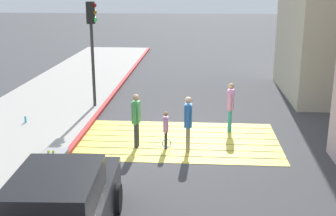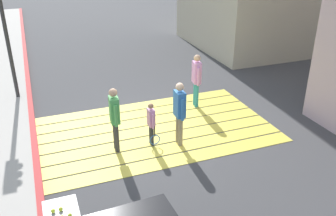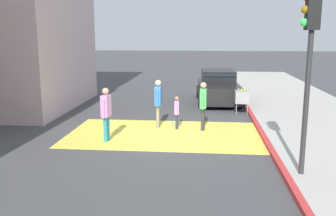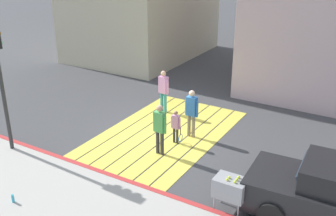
{
  "view_description": "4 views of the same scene",
  "coord_description": "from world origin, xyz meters",
  "px_view_note": "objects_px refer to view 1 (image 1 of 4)",
  "views": [
    {
      "loc": [
        0.59,
        -13.41,
        4.95
      ],
      "look_at": [
        -0.33,
        -0.4,
        1.21
      ],
      "focal_mm": 46.99,
      "sensor_mm": 36.0,
      "label": 1
    },
    {
      "loc": [
        -2.94,
        -8.66,
        5.04
      ],
      "look_at": [
        0.18,
        -0.45,
        0.84
      ],
      "focal_mm": 39.51,
      "sensor_mm": 36.0,
      "label": 2
    },
    {
      "loc": [
        -1.29,
        12.06,
        3.34
      ],
      "look_at": [
        -0.16,
        0.29,
        0.96
      ],
      "focal_mm": 39.96,
      "sensor_mm": 36.0,
      "label": 3
    },
    {
      "loc": [
        -10.97,
        -6.72,
        6.41
      ],
      "look_at": [
        -0.21,
        -0.31,
        1.13
      ],
      "focal_mm": 43.34,
      "sensor_mm": 36.0,
      "label": 4
    }
  ],
  "objects_px": {
    "traffic_light_corner": "(92,33)",
    "pedestrian_adult_trailing": "(230,104)",
    "pedestrian_adult_lead": "(188,120)",
    "pedestrian_adult_side": "(136,117)",
    "tennis_ball_cart": "(53,163)",
    "car_parked_near_curb": "(59,213)",
    "pedestrian_child_with_racket": "(166,128)",
    "water_bottle": "(25,119)"
  },
  "relations": [
    {
      "from": "traffic_light_corner",
      "to": "pedestrian_adult_trailing",
      "type": "distance_m",
      "value": 6.19
    },
    {
      "from": "pedestrian_adult_lead",
      "to": "pedestrian_adult_side",
      "type": "distance_m",
      "value": 1.62
    },
    {
      "from": "pedestrian_adult_side",
      "to": "tennis_ball_cart",
      "type": "bearing_deg",
      "value": -117.72
    },
    {
      "from": "pedestrian_adult_lead",
      "to": "car_parked_near_curb",
      "type": "bearing_deg",
      "value": -114.02
    },
    {
      "from": "pedestrian_adult_lead",
      "to": "pedestrian_adult_trailing",
      "type": "xyz_separation_m",
      "value": [
        1.38,
        1.96,
        -0.01
      ]
    },
    {
      "from": "tennis_ball_cart",
      "to": "pedestrian_adult_trailing",
      "type": "distance_m",
      "value": 6.6
    },
    {
      "from": "car_parked_near_curb",
      "to": "pedestrian_child_with_racket",
      "type": "distance_m",
      "value": 5.63
    },
    {
      "from": "car_parked_near_curb",
      "to": "pedestrian_adult_side",
      "type": "xyz_separation_m",
      "value": [
        0.71,
        5.46,
        0.25
      ]
    },
    {
      "from": "tennis_ball_cart",
      "to": "water_bottle",
      "type": "distance_m",
      "value": 5.56
    },
    {
      "from": "water_bottle",
      "to": "pedestrian_adult_lead",
      "type": "relative_size",
      "value": 0.13
    },
    {
      "from": "water_bottle",
      "to": "pedestrian_child_with_racket",
      "type": "height_order",
      "value": "pedestrian_child_with_racket"
    },
    {
      "from": "traffic_light_corner",
      "to": "water_bottle",
      "type": "height_order",
      "value": "traffic_light_corner"
    },
    {
      "from": "pedestrian_adult_lead",
      "to": "pedestrian_adult_side",
      "type": "bearing_deg",
      "value": 170.07
    },
    {
      "from": "pedestrian_adult_trailing",
      "to": "pedestrian_adult_side",
      "type": "xyz_separation_m",
      "value": [
        -2.98,
        -1.68,
        -0.01
      ]
    },
    {
      "from": "pedestrian_adult_side",
      "to": "pedestrian_adult_trailing",
      "type": "bearing_deg",
      "value": 29.42
    },
    {
      "from": "car_parked_near_curb",
      "to": "water_bottle",
      "type": "height_order",
      "value": "car_parked_near_curb"
    },
    {
      "from": "tennis_ball_cart",
      "to": "pedestrian_child_with_racket",
      "type": "distance_m",
      "value": 3.92
    },
    {
      "from": "car_parked_near_curb",
      "to": "tennis_ball_cart",
      "type": "distance_m",
      "value": 2.56
    },
    {
      "from": "pedestrian_adult_side",
      "to": "pedestrian_child_with_racket",
      "type": "height_order",
      "value": "pedestrian_adult_side"
    },
    {
      "from": "pedestrian_adult_lead",
      "to": "water_bottle",
      "type": "bearing_deg",
      "value": 160.44
    },
    {
      "from": "car_parked_near_curb",
      "to": "pedestrian_adult_trailing",
      "type": "distance_m",
      "value": 8.04
    },
    {
      "from": "car_parked_near_curb",
      "to": "tennis_ball_cart",
      "type": "xyz_separation_m",
      "value": [
        -0.9,
        2.4,
        -0.04
      ]
    },
    {
      "from": "pedestrian_adult_side",
      "to": "car_parked_near_curb",
      "type": "bearing_deg",
      "value": -97.37
    },
    {
      "from": "car_parked_near_curb",
      "to": "traffic_light_corner",
      "type": "relative_size",
      "value": 1.03
    },
    {
      "from": "car_parked_near_curb",
      "to": "water_bottle",
      "type": "distance_m",
      "value": 8.1
    },
    {
      "from": "tennis_ball_cart",
      "to": "pedestrian_adult_trailing",
      "type": "xyz_separation_m",
      "value": [
        4.59,
        4.74,
        0.29
      ]
    },
    {
      "from": "pedestrian_adult_lead",
      "to": "pedestrian_adult_trailing",
      "type": "height_order",
      "value": "pedestrian_adult_lead"
    },
    {
      "from": "car_parked_near_curb",
      "to": "pedestrian_adult_side",
      "type": "bearing_deg",
      "value": 82.63
    },
    {
      "from": "pedestrian_adult_lead",
      "to": "pedestrian_adult_trailing",
      "type": "distance_m",
      "value": 2.4
    },
    {
      "from": "car_parked_near_curb",
      "to": "water_bottle",
      "type": "relative_size",
      "value": 19.93
    },
    {
      "from": "tennis_ball_cart",
      "to": "water_bottle",
      "type": "relative_size",
      "value": 4.63
    },
    {
      "from": "traffic_light_corner",
      "to": "tennis_ball_cart",
      "type": "relative_size",
      "value": 4.17
    },
    {
      "from": "car_parked_near_curb",
      "to": "pedestrian_adult_side",
      "type": "distance_m",
      "value": 5.51
    },
    {
      "from": "pedestrian_adult_trailing",
      "to": "water_bottle",
      "type": "bearing_deg",
      "value": 179.03
    },
    {
      "from": "pedestrian_adult_trailing",
      "to": "pedestrian_child_with_racket",
      "type": "xyz_separation_m",
      "value": [
        -2.06,
        -1.74,
        -0.34
      ]
    },
    {
      "from": "car_parked_near_curb",
      "to": "pedestrian_adult_side",
      "type": "height_order",
      "value": "pedestrian_adult_side"
    },
    {
      "from": "pedestrian_adult_side",
      "to": "pedestrian_child_with_racket",
      "type": "bearing_deg",
      "value": -4.02
    },
    {
      "from": "tennis_ball_cart",
      "to": "pedestrian_child_with_racket",
      "type": "xyz_separation_m",
      "value": [
        2.53,
        3.0,
        -0.05
      ]
    },
    {
      "from": "traffic_light_corner",
      "to": "pedestrian_adult_side",
      "type": "bearing_deg",
      "value": -61.45
    },
    {
      "from": "pedestrian_adult_trailing",
      "to": "pedestrian_child_with_racket",
      "type": "distance_m",
      "value": 2.72
    },
    {
      "from": "pedestrian_adult_side",
      "to": "pedestrian_child_with_racket",
      "type": "distance_m",
      "value": 0.98
    },
    {
      "from": "car_parked_near_curb",
      "to": "pedestrian_adult_lead",
      "type": "distance_m",
      "value": 5.67
    }
  ]
}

